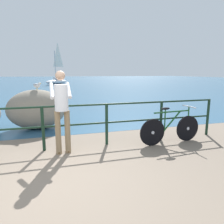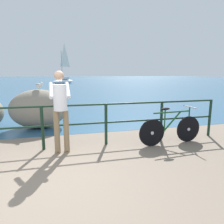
{
  "view_description": "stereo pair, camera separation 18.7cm",
  "coord_description": "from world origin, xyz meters",
  "px_view_note": "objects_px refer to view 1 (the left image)",
  "views": [
    {
      "loc": [
        0.26,
        -3.05,
        1.74
      ],
      "look_at": [
        1.72,
        2.04,
        0.72
      ],
      "focal_mm": 32.99,
      "sensor_mm": 36.0,
      "label": 1
    },
    {
      "loc": [
        0.44,
        -3.1,
        1.74
      ],
      "look_at": [
        1.72,
        2.04,
        0.72
      ],
      "focal_mm": 32.99,
      "sensor_mm": 36.0,
      "label": 2
    }
  ],
  "objects_px": {
    "bicycle": "(171,128)",
    "seagull": "(37,85)",
    "person_at_railing": "(62,109)",
    "sailboat": "(57,79)",
    "breakwater_boulder_main": "(37,109)"
  },
  "relations": [
    {
      "from": "bicycle",
      "to": "seagull",
      "type": "distance_m",
      "value": 4.08
    },
    {
      "from": "bicycle",
      "to": "person_at_railing",
      "type": "height_order",
      "value": "person_at_railing"
    },
    {
      "from": "seagull",
      "to": "sailboat",
      "type": "height_order",
      "value": "sailboat"
    },
    {
      "from": "seagull",
      "to": "breakwater_boulder_main",
      "type": "bearing_deg",
      "value": 173.68
    },
    {
      "from": "breakwater_boulder_main",
      "to": "sailboat",
      "type": "bearing_deg",
      "value": 87.42
    },
    {
      "from": "person_at_railing",
      "to": "breakwater_boulder_main",
      "type": "height_order",
      "value": "person_at_railing"
    },
    {
      "from": "person_at_railing",
      "to": "sailboat",
      "type": "relative_size",
      "value": 0.29
    },
    {
      "from": "bicycle",
      "to": "person_at_railing",
      "type": "distance_m",
      "value": 2.68
    },
    {
      "from": "bicycle",
      "to": "sailboat",
      "type": "bearing_deg",
      "value": 89.69
    },
    {
      "from": "bicycle",
      "to": "person_at_railing",
      "type": "bearing_deg",
      "value": 173.86
    },
    {
      "from": "breakwater_boulder_main",
      "to": "seagull",
      "type": "distance_m",
      "value": 0.76
    },
    {
      "from": "person_at_railing",
      "to": "seagull",
      "type": "bearing_deg",
      "value": 13.76
    },
    {
      "from": "sailboat",
      "to": "seagull",
      "type": "bearing_deg",
      "value": 39.74
    },
    {
      "from": "breakwater_boulder_main",
      "to": "sailboat",
      "type": "distance_m",
      "value": 25.98
    },
    {
      "from": "bicycle",
      "to": "breakwater_boulder_main",
      "type": "xyz_separation_m",
      "value": [
        -3.29,
        2.38,
        0.22
      ]
    }
  ]
}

